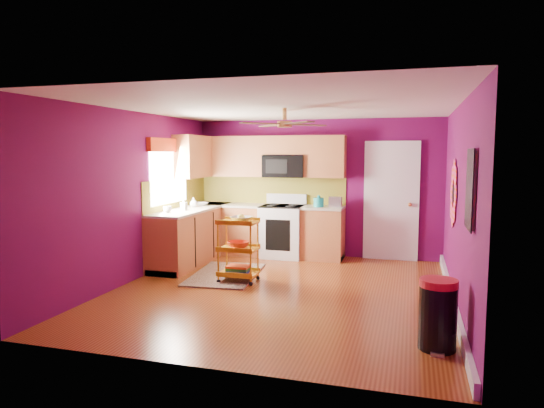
% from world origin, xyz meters
% --- Properties ---
extents(ground, '(5.00, 5.00, 0.00)m').
position_xyz_m(ground, '(0.00, 0.00, 0.00)').
color(ground, '#672C10').
rests_on(ground, ground).
extents(room_envelope, '(4.54, 5.04, 2.52)m').
position_xyz_m(room_envelope, '(0.03, 0.00, 1.63)').
color(room_envelope, '#5D0A48').
rests_on(room_envelope, ground).
extents(lower_cabinets, '(2.81, 2.31, 0.94)m').
position_xyz_m(lower_cabinets, '(-1.35, 1.82, 0.43)').
color(lower_cabinets, '#955028').
rests_on(lower_cabinets, ground).
extents(electric_range, '(0.76, 0.66, 1.13)m').
position_xyz_m(electric_range, '(-0.55, 2.17, 0.48)').
color(electric_range, white).
rests_on(electric_range, ground).
extents(upper_cabinetry, '(2.80, 2.30, 1.26)m').
position_xyz_m(upper_cabinetry, '(-1.24, 2.17, 1.80)').
color(upper_cabinetry, '#955028').
rests_on(upper_cabinetry, ground).
extents(left_window, '(0.08, 1.35, 1.08)m').
position_xyz_m(left_window, '(-2.22, 1.05, 1.74)').
color(left_window, white).
rests_on(left_window, ground).
extents(panel_door, '(0.95, 0.11, 2.15)m').
position_xyz_m(panel_door, '(1.35, 2.47, 1.02)').
color(panel_door, white).
rests_on(panel_door, ground).
extents(right_wall_art, '(0.04, 2.74, 1.04)m').
position_xyz_m(right_wall_art, '(2.23, -0.34, 1.44)').
color(right_wall_art, black).
rests_on(right_wall_art, ground).
extents(ceiling_fan, '(1.01, 1.01, 0.26)m').
position_xyz_m(ceiling_fan, '(0.00, 0.20, 2.29)').
color(ceiling_fan, '#BF8C3F').
rests_on(ceiling_fan, ground).
extents(shag_rug, '(1.09, 1.63, 0.02)m').
position_xyz_m(shag_rug, '(-1.05, 0.60, 0.01)').
color(shag_rug, black).
rests_on(shag_rug, ground).
extents(rolling_cart, '(0.56, 0.41, 1.01)m').
position_xyz_m(rolling_cart, '(-0.72, 0.31, 0.52)').
color(rolling_cart, gold).
rests_on(rolling_cart, ground).
extents(trash_can, '(0.36, 0.39, 0.69)m').
position_xyz_m(trash_can, '(1.97, -1.48, 0.34)').
color(trash_can, black).
rests_on(trash_can, ground).
extents(teal_kettle, '(0.18, 0.18, 0.21)m').
position_xyz_m(teal_kettle, '(0.12, 2.15, 1.02)').
color(teal_kettle, teal).
rests_on(teal_kettle, lower_cabinets).
extents(toaster, '(0.22, 0.15, 0.18)m').
position_xyz_m(toaster, '(0.40, 2.23, 1.03)').
color(toaster, beige).
rests_on(toaster, lower_cabinets).
extents(soap_bottle_a, '(0.09, 0.09, 0.20)m').
position_xyz_m(soap_bottle_a, '(-1.95, 1.02, 1.04)').
color(soap_bottle_a, '#EA3F72').
rests_on(soap_bottle_a, lower_cabinets).
extents(soap_bottle_b, '(0.13, 0.13, 0.17)m').
position_xyz_m(soap_bottle_b, '(-2.00, 1.52, 1.02)').
color(soap_bottle_b, white).
rests_on(soap_bottle_b, lower_cabinets).
extents(counter_dish, '(0.23, 0.23, 0.06)m').
position_xyz_m(counter_dish, '(-1.96, 1.76, 0.97)').
color(counter_dish, white).
rests_on(counter_dish, lower_cabinets).
extents(counter_cup, '(0.13, 0.13, 0.10)m').
position_xyz_m(counter_cup, '(-2.05, 0.65, 0.99)').
color(counter_cup, white).
rests_on(counter_cup, lower_cabinets).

